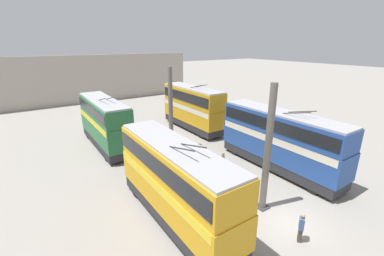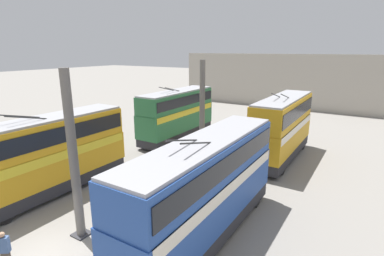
# 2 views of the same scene
# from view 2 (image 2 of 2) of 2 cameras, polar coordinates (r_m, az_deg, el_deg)

# --- Properties ---
(depot_back_wall) EXTENTS (0.50, 36.00, 8.27)m
(depot_back_wall) POSITION_cam_2_polar(r_m,az_deg,el_deg) (48.40, 18.06, 8.37)
(depot_back_wall) COLOR #A8A093
(depot_back_wall) RESTS_ON ground_plane
(support_column_near) EXTENTS (0.78, 0.78, 8.18)m
(support_column_near) POSITION_cam_2_polar(r_m,az_deg,el_deg) (15.01, -21.63, -5.69)
(support_column_near) COLOR #605B56
(support_column_near) RESTS_ON ground_plane
(support_column_far) EXTENTS (0.78, 0.78, 8.18)m
(support_column_far) POSITION_cam_2_polar(r_m,az_deg,el_deg) (23.75, 1.95, 2.67)
(support_column_far) COLOR #605B56
(support_column_far) RESTS_ON ground_plane
(bus_left_near) EXTENTS (11.17, 2.54, 5.61)m
(bus_left_near) POSITION_cam_2_polar(r_m,az_deg,el_deg) (14.25, 2.59, -10.58)
(bus_left_near) COLOR black
(bus_left_near) RESTS_ON ground_plane
(bus_left_far) EXTENTS (9.85, 2.54, 5.83)m
(bus_left_far) POSITION_cam_2_polar(r_m,az_deg,el_deg) (25.66, 16.85, 0.65)
(bus_left_far) COLOR black
(bus_left_far) RESTS_ON ground_plane
(bus_right_mid) EXTENTS (10.34, 2.54, 5.55)m
(bus_right_mid) POSITION_cam_2_polar(r_m,az_deg,el_deg) (20.70, -25.49, -3.97)
(bus_right_mid) COLOR black
(bus_right_mid) RESTS_ON ground_plane
(bus_right_far) EXTENTS (10.01, 2.54, 5.58)m
(bus_right_far) POSITION_cam_2_polar(r_m,az_deg,el_deg) (30.25, -2.81, 3.10)
(bus_right_far) COLOR black
(bus_right_far) RESTS_ON ground_plane
(person_aisle_foreground) EXTENTS (0.44, 0.48, 1.73)m
(person_aisle_foreground) POSITION_cam_2_polar(r_m,az_deg,el_deg) (15.45, -32.10, -19.02)
(person_aisle_foreground) COLOR #473D33
(person_aisle_foreground) RESTS_ON ground_plane
(person_aisle_midway) EXTENTS (0.48, 0.45, 1.74)m
(person_aisle_midway) POSITION_cam_2_polar(r_m,az_deg,el_deg) (18.82, -5.74, -10.53)
(person_aisle_midway) COLOR #384251
(person_aisle_midway) RESTS_ON ground_plane
(oil_drum) EXTENTS (0.57, 0.57, 0.83)m
(oil_drum) POSITION_cam_2_polar(r_m,az_deg,el_deg) (27.85, -2.16, -3.07)
(oil_drum) COLOR #B28E23
(oil_drum) RESTS_ON ground_plane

